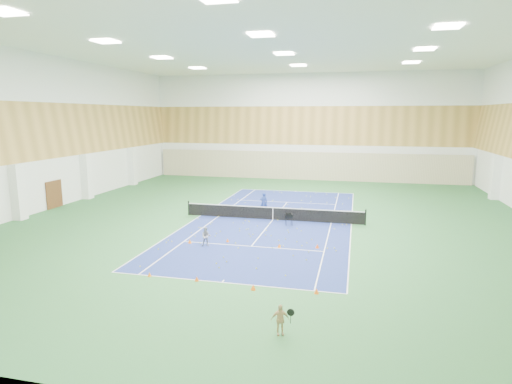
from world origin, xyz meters
TOP-DOWN VIEW (x-y plane):
  - ground at (0.00, 0.00)m, footprint 40.00×40.00m
  - room_shell at (0.00, 0.00)m, footprint 36.00×40.00m
  - wood_cladding at (0.00, 0.00)m, footprint 36.00×40.00m
  - ceiling_light_grid at (0.00, 0.00)m, footprint 21.40×25.40m
  - court_surface at (0.00, 0.00)m, footprint 10.97×23.77m
  - tennis_balls_scatter at (0.00, 0.00)m, footprint 10.57×22.77m
  - tennis_net at (0.00, 0.00)m, footprint 12.80×0.10m
  - back_curtain at (0.00, 19.75)m, footprint 35.40×0.16m
  - door_left_b at (-17.92, 0.00)m, footprint 0.08×1.80m
  - coach at (-1.10, 2.02)m, footprint 0.65×0.50m
  - child_court at (-2.53, -6.90)m, footprint 0.64×0.56m
  - child_apron at (3.33, -15.80)m, footprint 0.69×0.47m
  - ball_cart at (1.34, -1.25)m, footprint 0.59×0.59m
  - cone_svc_a at (-3.65, -6.63)m, footprint 0.23×0.23m
  - cone_svc_b at (-1.57, -5.88)m, footprint 0.20×0.20m
  - cone_svc_c at (1.59, -6.25)m, footprint 0.21×0.21m
  - cone_svc_d at (3.69, -5.85)m, footprint 0.22×0.22m
  - cone_base_a at (-3.51, -11.94)m, footprint 0.19×0.19m
  - cone_base_b at (-1.17, -11.95)m, footprint 0.20×0.20m
  - cone_base_c at (1.55, -12.33)m, footprint 0.23×0.23m
  - cone_base_d at (4.23, -12.10)m, footprint 0.21×0.21m

SIDE VIEW (x-z plane):
  - ground at x=0.00m, z-range 0.00..0.00m
  - court_surface at x=0.00m, z-range 0.00..0.01m
  - tennis_balls_scatter at x=0.00m, z-range 0.01..0.08m
  - cone_base_a at x=-3.51m, z-range 0.00..0.21m
  - cone_svc_b at x=-1.57m, z-range 0.00..0.22m
  - cone_base_b at x=-1.17m, z-range 0.00..0.22m
  - cone_base_d at x=4.23m, z-range 0.00..0.23m
  - cone_svc_c at x=1.59m, z-range 0.00..0.24m
  - cone_svc_d at x=3.69m, z-range 0.00..0.24m
  - cone_svc_a at x=-3.65m, z-range 0.00..0.25m
  - cone_base_c at x=1.55m, z-range 0.00..0.25m
  - ball_cart at x=1.34m, z-range 0.00..0.81m
  - child_apron at x=3.33m, z-range 0.00..1.09m
  - tennis_net at x=0.00m, z-range 0.00..1.10m
  - child_court at x=-2.53m, z-range 0.00..1.11m
  - coach at x=-1.10m, z-range 0.00..1.60m
  - door_left_b at x=-17.92m, z-range 0.00..2.20m
  - back_curtain at x=0.00m, z-range 0.00..3.20m
  - room_shell at x=0.00m, z-range 0.00..12.00m
  - wood_cladding at x=0.00m, z-range 4.00..12.00m
  - ceiling_light_grid at x=0.00m, z-range 11.89..11.95m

